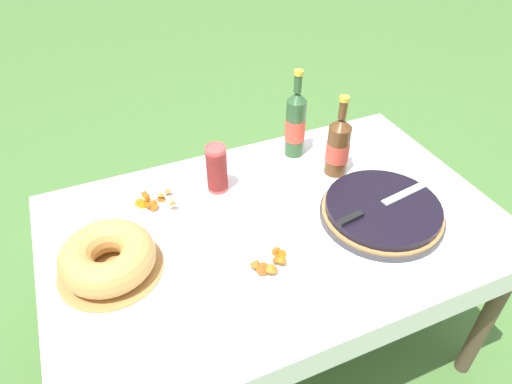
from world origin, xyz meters
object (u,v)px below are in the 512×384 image
object	(u,v)px
cider_bottle_green	(295,124)
cider_bottle_amber	(338,146)
serving_knife	(377,206)
snack_plate_near	(269,262)
cup_stack	(217,169)
snack_plate_left	(157,202)
berry_tart	(382,211)
bundt_cake	(108,258)

from	to	relation	value
cider_bottle_green	cider_bottle_amber	world-z (taller)	cider_bottle_green
serving_knife	snack_plate_near	distance (m)	0.40
snack_plate_near	cup_stack	bearing A→B (deg)	92.23
cider_bottle_green	snack_plate_left	distance (m)	0.58
cider_bottle_green	cider_bottle_amber	size ratio (longest dim) A/B	1.12
berry_tart	snack_plate_left	size ratio (longest dim) A/B	1.70
cider_bottle_amber	snack_plate_left	distance (m)	0.66
cider_bottle_amber	snack_plate_left	size ratio (longest dim) A/B	1.30
cider_bottle_amber	snack_plate_left	world-z (taller)	cider_bottle_amber
berry_tart	cider_bottle_amber	xyz separation A→B (m)	(-0.01, 0.28, 0.08)
berry_tart	cup_stack	world-z (taller)	cup_stack
berry_tart	snack_plate_near	bearing A→B (deg)	-174.09
serving_knife	bundt_cake	size ratio (longest dim) A/B	1.24
cider_bottle_green	snack_plate_near	distance (m)	0.60
cider_bottle_green	serving_knife	bearing A→B (deg)	-81.93
cider_bottle_green	bundt_cake	bearing A→B (deg)	-156.85
bundt_cake	serving_knife	bearing A→B (deg)	-8.75
cider_bottle_green	snack_plate_near	bearing A→B (deg)	-124.04
snack_plate_near	snack_plate_left	distance (m)	0.46
snack_plate_near	snack_plate_left	bearing A→B (deg)	120.53
cup_stack	snack_plate_left	xyz separation A→B (m)	(-0.22, -0.00, -0.08)
berry_tart	cider_bottle_green	bearing A→B (deg)	101.76
serving_knife	cup_stack	size ratio (longest dim) A/B	2.13
cider_bottle_green	snack_plate_left	xyz separation A→B (m)	(-0.56, -0.09, -0.12)
snack_plate_near	snack_plate_left	xyz separation A→B (m)	(-0.23, 0.40, -0.00)
cup_stack	cider_bottle_amber	bearing A→B (deg)	-9.96
cup_stack	cider_bottle_amber	size ratio (longest dim) A/B	0.57
cider_bottle_green	snack_plate_left	world-z (taller)	cider_bottle_green
cup_stack	snack_plate_left	world-z (taller)	cup_stack
bundt_cake	cider_bottle_amber	world-z (taller)	cider_bottle_amber
berry_tart	bundt_cake	bearing A→B (deg)	171.84
berry_tart	cider_bottle_amber	bearing A→B (deg)	91.55
cup_stack	snack_plate_near	distance (m)	0.40
bundt_cake	snack_plate_left	distance (m)	0.30
serving_knife	snack_plate_near	size ratio (longest dim) A/B	1.93
bundt_cake	snack_plate_left	bearing A→B (deg)	50.20
berry_tart	snack_plate_near	distance (m)	0.43
cider_bottle_amber	snack_plate_near	world-z (taller)	cider_bottle_amber
serving_knife	snack_plate_near	bearing A→B (deg)	176.86
cup_stack	bundt_cake	bearing A→B (deg)	-150.59
berry_tart	cider_bottle_green	xyz separation A→B (m)	(-0.09, 0.44, 0.10)
cup_stack	snack_plate_near	size ratio (longest dim) A/B	0.91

